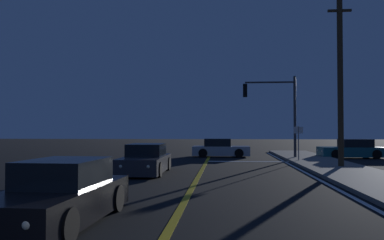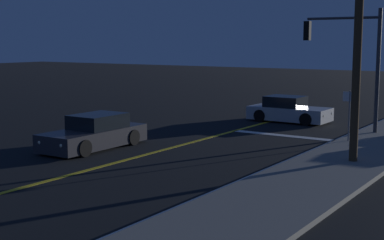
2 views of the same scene
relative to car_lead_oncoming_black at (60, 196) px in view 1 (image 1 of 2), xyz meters
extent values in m
cube|color=slate|center=(9.08, 6.48, -0.51)|extent=(3.20, 41.10, 0.15)
cube|color=gold|center=(2.39, 6.48, -0.58)|extent=(0.20, 38.81, 0.01)
cube|color=white|center=(7.23, 6.48, -0.58)|extent=(0.16, 38.81, 0.01)
cube|color=white|center=(4.94, 16.39, -0.58)|extent=(5.10, 0.50, 0.01)
cube|color=black|center=(0.00, -0.06, -0.14)|extent=(1.90, 4.45, 0.68)
cube|color=black|center=(0.01, 0.20, 0.46)|extent=(1.56, 2.07, 0.60)
cylinder|color=black|center=(0.75, -1.45, -0.26)|extent=(0.24, 0.65, 0.64)
cylinder|color=black|center=(0.85, 1.26, -0.26)|extent=(0.24, 0.65, 0.64)
cylinder|color=black|center=(-0.75, 1.33, -0.26)|extent=(0.24, 0.65, 0.64)
sphere|color=#FFF4CC|center=(0.45, -2.21, -0.06)|extent=(0.18, 0.18, 0.18)
sphere|color=red|center=(0.62, 2.06, -0.06)|extent=(0.14, 0.14, 0.14)
sphere|color=red|center=(-0.45, 2.10, -0.06)|extent=(0.14, 0.14, 0.14)
cube|color=#195960|center=(12.43, 20.05, -0.14)|extent=(4.51, 1.96, 0.68)
cube|color=black|center=(12.70, 20.06, 0.46)|extent=(2.10, 1.62, 0.60)
cylinder|color=black|center=(11.09, 19.16, -0.26)|extent=(0.65, 0.25, 0.64)
cylinder|color=black|center=(11.03, 20.83, -0.26)|extent=(0.65, 0.25, 0.64)
cylinder|color=black|center=(13.84, 19.27, -0.26)|extent=(0.65, 0.25, 0.64)
cylinder|color=black|center=(13.78, 20.94, -0.26)|extent=(0.65, 0.25, 0.64)
sphere|color=#FFF4CC|center=(10.30, 19.41, -0.06)|extent=(0.18, 0.18, 0.18)
sphere|color=#FFF4CC|center=(10.25, 20.51, -0.06)|extent=(0.18, 0.18, 0.18)
sphere|color=red|center=(14.58, 20.69, -0.06)|extent=(0.14, 0.14, 0.14)
cube|color=#B2B5BA|center=(3.25, 20.66, -0.14)|extent=(4.17, 1.88, 0.68)
cube|color=black|center=(3.01, 20.67, 0.46)|extent=(1.92, 1.61, 0.60)
cylinder|color=black|center=(4.55, 21.54, -0.26)|extent=(0.64, 0.22, 0.64)
cylinder|color=black|center=(4.54, 19.79, -0.26)|extent=(0.64, 0.22, 0.64)
cylinder|color=black|center=(1.97, 21.54, -0.26)|extent=(0.64, 0.22, 0.64)
cylinder|color=black|center=(1.96, 19.79, -0.26)|extent=(0.64, 0.22, 0.64)
sphere|color=#FFF4CC|center=(5.28, 21.24, -0.06)|extent=(0.18, 0.18, 0.18)
sphere|color=#FFF4CC|center=(5.28, 20.08, -0.06)|extent=(0.18, 0.18, 0.18)
sphere|color=red|center=(1.22, 21.25, -0.06)|extent=(0.14, 0.14, 0.14)
sphere|color=red|center=(1.22, 20.09, -0.06)|extent=(0.14, 0.14, 0.14)
cube|color=#2D2D33|center=(-0.12, 9.44, -0.14)|extent=(1.86, 4.59, 0.68)
cube|color=black|center=(-0.12, 9.71, 0.46)|extent=(1.57, 2.12, 0.60)
cylinder|color=black|center=(0.74, 8.03, -0.26)|extent=(0.23, 0.64, 0.64)
cylinder|color=black|center=(-0.94, 8.01, -0.26)|extent=(0.23, 0.64, 0.64)
cylinder|color=black|center=(0.71, 10.87, -0.26)|extent=(0.23, 0.64, 0.64)
cylinder|color=black|center=(-0.97, 10.85, -0.26)|extent=(0.23, 0.64, 0.64)
sphere|color=#FFF4CC|center=(0.47, 7.22, -0.06)|extent=(0.18, 0.18, 0.18)
sphere|color=#FFF4CC|center=(-0.65, 7.21, -0.06)|extent=(0.18, 0.18, 0.18)
sphere|color=red|center=(0.42, 11.68, -0.06)|extent=(0.14, 0.14, 0.14)
sphere|color=red|center=(-0.70, 11.67, -0.06)|extent=(0.14, 0.14, 0.14)
cylinder|color=#38383D|center=(8.28, 18.69, 2.24)|extent=(0.18, 0.18, 5.65)
cylinder|color=#38383D|center=(6.61, 18.69, 4.67)|extent=(3.36, 0.12, 0.12)
cube|color=black|center=(4.93, 18.69, 4.12)|extent=(0.28, 0.28, 0.90)
sphere|color=red|center=(4.93, 18.69, 4.39)|extent=(0.22, 0.22, 0.22)
sphere|color=#4C2D05|center=(4.93, 18.69, 4.12)|extent=(0.22, 0.22, 0.22)
sphere|color=#0A3814|center=(4.93, 18.69, 3.85)|extent=(0.22, 0.22, 0.22)
cylinder|color=#42301E|center=(9.38, 12.14, 4.16)|extent=(0.28, 0.28, 9.49)
cube|color=#42301E|center=(9.38, 12.14, 7.51)|extent=(1.18, 0.12, 0.12)
cylinder|color=slate|center=(7.98, 15.89, 0.53)|extent=(0.06, 0.06, 2.22)
cube|color=white|center=(7.98, 15.89, 1.39)|extent=(0.56, 0.11, 0.40)
camera|label=1|loc=(3.47, -7.97, 1.40)|focal=36.09mm
camera|label=2|loc=(15.20, -6.49, 3.61)|focal=52.31mm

